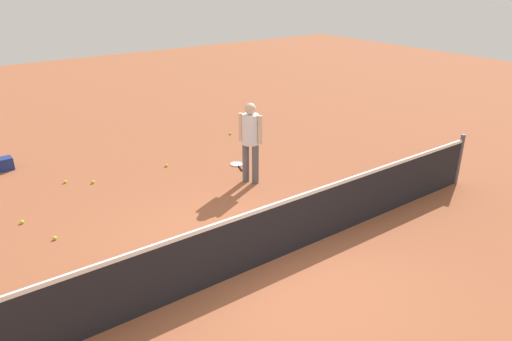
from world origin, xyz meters
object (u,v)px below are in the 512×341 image
at_px(tennis_ball_near_player, 22,222).
at_px(tennis_ball_midcourt, 166,165).
at_px(player_near_side, 250,136).
at_px(tennis_ball_by_net, 230,133).
at_px(tennis_ball_stray_right, 55,238).
at_px(tennis_racket_near_player, 237,164).
at_px(tennis_ball_stray_left, 65,182).
at_px(tennis_ball_baseline, 93,182).

relative_size(tennis_ball_near_player, tennis_ball_midcourt, 1.00).
height_order(player_near_side, tennis_ball_by_net, player_near_side).
height_order(tennis_ball_by_net, tennis_ball_stray_right, same).
bearing_deg(tennis_racket_near_player, tennis_ball_stray_left, -20.26).
bearing_deg(player_near_side, tennis_ball_stray_left, -34.98).
xyz_separation_m(tennis_racket_near_player, tennis_ball_by_net, (-1.04, -1.89, 0.02)).
bearing_deg(player_near_side, tennis_ball_near_player, -12.14).
xyz_separation_m(tennis_racket_near_player, tennis_ball_stray_left, (3.47, -1.28, 0.02)).
xyz_separation_m(player_near_side, tennis_ball_by_net, (-1.34, -2.84, -0.98)).
distance_m(tennis_racket_near_player, tennis_ball_stray_left, 3.70).
bearing_deg(player_near_side, tennis_ball_baseline, -34.63).
relative_size(player_near_side, tennis_ball_stray_right, 25.76).
xyz_separation_m(tennis_ball_midcourt, tennis_ball_baseline, (1.64, -0.08, 0.00)).
height_order(player_near_side, tennis_ball_stray_right, player_near_side).
height_order(tennis_ball_by_net, tennis_ball_stray_left, same).
bearing_deg(tennis_ball_baseline, tennis_ball_stray_left, -36.95).
bearing_deg(tennis_ball_near_player, tennis_ball_stray_left, -130.01).
distance_m(tennis_ball_midcourt, tennis_ball_stray_right, 3.39).
height_order(player_near_side, tennis_ball_near_player, player_near_side).
bearing_deg(tennis_ball_midcourt, player_near_side, 120.75).
bearing_deg(tennis_ball_near_player, tennis_ball_stray_right, 109.69).
distance_m(tennis_ball_by_net, tennis_ball_baseline, 4.16).
bearing_deg(tennis_ball_by_net, tennis_ball_near_player, 18.87).
distance_m(player_near_side, tennis_ball_stray_left, 4.00).
xyz_separation_m(tennis_ball_near_player, tennis_ball_baseline, (-1.56, -0.95, 0.00)).
bearing_deg(tennis_ball_stray_right, tennis_ball_baseline, -123.81).
xyz_separation_m(tennis_ball_midcourt, tennis_ball_stray_right, (2.88, 1.78, 0.00)).
bearing_deg(tennis_ball_stray_right, tennis_ball_by_net, -151.95).
distance_m(tennis_ball_near_player, tennis_ball_midcourt, 3.32).
distance_m(player_near_side, tennis_ball_baseline, 3.43).
distance_m(player_near_side, tennis_ball_stray_right, 4.07).
xyz_separation_m(player_near_side, tennis_ball_near_player, (4.27, -0.92, -0.98)).
xyz_separation_m(tennis_ball_midcourt, tennis_ball_stray_left, (2.11, -0.43, 0.00)).
relative_size(tennis_ball_midcourt, tennis_ball_baseline, 1.00).
bearing_deg(player_near_side, tennis_ball_midcourt, -59.25).
bearing_deg(tennis_ball_stray_left, tennis_ball_midcourt, 168.53).
bearing_deg(tennis_racket_near_player, tennis_ball_near_player, 0.30).
bearing_deg(tennis_ball_midcourt, tennis_ball_near_player, 15.29).
height_order(tennis_ball_stray_left, tennis_ball_stray_right, same).
distance_m(player_near_side, tennis_ball_midcourt, 2.31).
xyz_separation_m(tennis_ball_by_net, tennis_ball_midcourt, (2.40, 1.04, 0.00)).
relative_size(tennis_racket_near_player, tennis_ball_baseline, 9.20).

